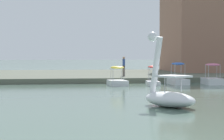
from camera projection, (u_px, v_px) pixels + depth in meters
shore_bank_far at (75, 75)px, 44.22m from camera, size 145.17×21.05×0.42m
swan_boat at (168, 94)px, 18.62m from camera, size 2.49×3.04×3.26m
pedal_boat_yellow at (117, 80)px, 32.11m from camera, size 1.34×2.17×1.42m
pedal_boat_red at (153, 79)px, 32.28m from camera, size 1.06×1.85×1.47m
pedal_boat_blue at (178, 79)px, 33.00m from camera, size 1.19×2.27×1.68m
pedal_boat_pink at (213, 79)px, 32.99m from camera, size 1.52×2.44×1.61m
person_on_path at (124, 66)px, 37.31m from camera, size 0.22×0.23×1.71m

